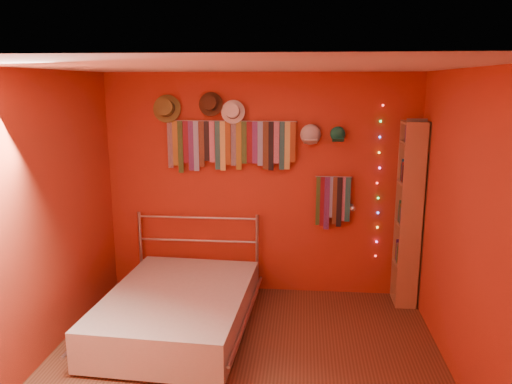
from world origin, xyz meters
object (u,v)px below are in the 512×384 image
(tie_rack, at_px, (230,143))
(bed, at_px, (178,309))
(reading_lamp, at_px, (353,208))
(bookshelf, at_px, (413,214))

(tie_rack, distance_m, bed, 1.86)
(reading_lamp, bearing_deg, bed, -153.45)
(reading_lamp, xyz_separation_m, bookshelf, (0.63, -0.01, -0.05))
(bookshelf, bearing_deg, reading_lamp, 178.94)
(tie_rack, bearing_deg, bed, -110.63)
(tie_rack, height_order, bed, tie_rack)
(tie_rack, relative_size, bookshelf, 0.72)
(bed, bearing_deg, bookshelf, 22.89)
(bookshelf, distance_m, bed, 2.64)
(bookshelf, bearing_deg, tie_rack, 175.55)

